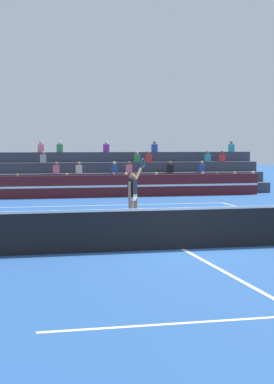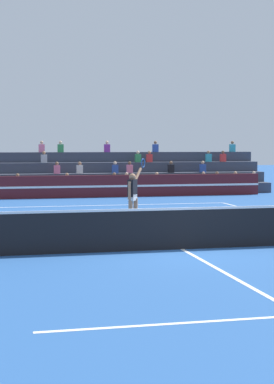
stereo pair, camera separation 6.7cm
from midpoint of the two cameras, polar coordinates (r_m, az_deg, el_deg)
The scene contains 7 objects.
ground_plane at distance 16.28m, azimuth 3.97°, elevation -5.10°, with size 120.00×120.00×0.00m, color #285699.
court_lines at distance 16.28m, azimuth 3.97°, elevation -5.09°, with size 11.10×23.90×0.01m.
tennis_net at distance 16.20m, azimuth 3.98°, elevation -3.20°, with size 12.00×0.10×1.10m.
sponsor_banner_wall at distance 31.93m, azimuth -4.48°, elevation 0.50°, with size 18.00×0.26×1.10m.
bleacher_stand at distance 35.04m, azimuth -5.22°, elevation 1.29°, with size 20.33×3.80×2.83m.
tennis_player at distance 20.67m, azimuth -0.45°, elevation -0.36°, with size 0.91×1.15×2.24m.
tennis_ball at distance 19.32m, azimuth 0.37°, elevation -3.50°, with size 0.07×0.07×0.07m, color #C6DB33.
Camera 1 is at (-4.72, -15.36, 2.65)m, focal length 60.00 mm.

